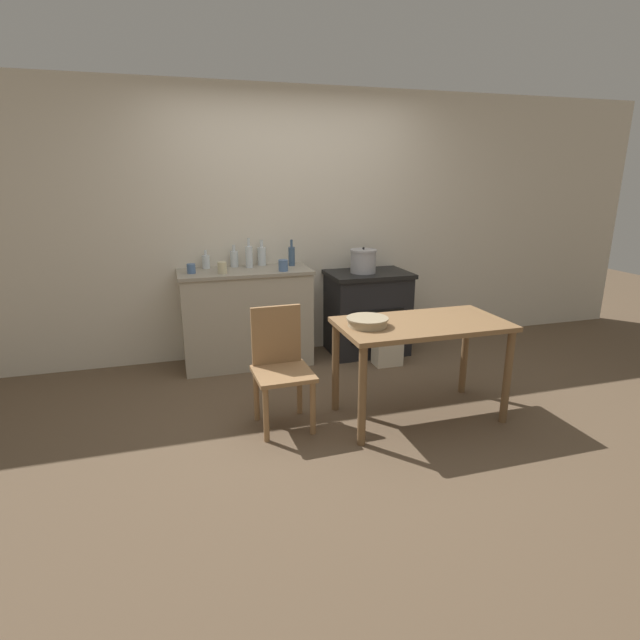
{
  "coord_description": "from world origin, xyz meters",
  "views": [
    {
      "loc": [
        -1.14,
        -3.24,
        1.75
      ],
      "look_at": [
        0.0,
        0.56,
        0.59
      ],
      "focal_mm": 28.0,
      "sensor_mm": 36.0,
      "label": 1
    }
  ],
  "objects_px": {
    "chair": "(281,364)",
    "cup_mid_right": "(222,268)",
    "work_table": "(421,336)",
    "bottle_mid_left": "(262,256)",
    "stove": "(367,312)",
    "bottle_far_left": "(234,258)",
    "bottle_left": "(292,256)",
    "stock_pot": "(363,261)",
    "mixing_bowl_large": "(367,321)",
    "flour_sack": "(388,345)",
    "bottle_center": "(249,256)",
    "bottle_center_left": "(206,261)",
    "cup_center_right": "(283,265)",
    "cup_right": "(191,269)"
  },
  "relations": [
    {
      "from": "bottle_far_left",
      "to": "bottle_center",
      "type": "bearing_deg",
      "value": -33.88
    },
    {
      "from": "stove",
      "to": "work_table",
      "type": "bearing_deg",
      "value": -96.68
    },
    {
      "from": "bottle_left",
      "to": "bottle_center_left",
      "type": "height_order",
      "value": "bottle_left"
    },
    {
      "from": "bottle_center_left",
      "to": "cup_right",
      "type": "bearing_deg",
      "value": -124.61
    },
    {
      "from": "mixing_bowl_large",
      "to": "bottle_mid_left",
      "type": "xyz_separation_m",
      "value": [
        -0.43,
        1.64,
        0.23
      ]
    },
    {
      "from": "flour_sack",
      "to": "bottle_center",
      "type": "xyz_separation_m",
      "value": [
        -1.21,
        0.53,
        0.82
      ]
    },
    {
      "from": "mixing_bowl_large",
      "to": "bottle_left",
      "type": "relative_size",
      "value": 1.18
    },
    {
      "from": "cup_center_right",
      "to": "bottle_mid_left",
      "type": "bearing_deg",
      "value": 110.01
    },
    {
      "from": "stock_pot",
      "to": "bottle_far_left",
      "type": "bearing_deg",
      "value": 169.95
    },
    {
      "from": "bottle_left",
      "to": "bottle_mid_left",
      "type": "xyz_separation_m",
      "value": [
        -0.27,
        0.1,
        -0.0
      ]
    },
    {
      "from": "cup_center_right",
      "to": "bottle_left",
      "type": "bearing_deg",
      "value": 61.13
    },
    {
      "from": "work_table",
      "to": "chair",
      "type": "distance_m",
      "value": 1.03
    },
    {
      "from": "cup_mid_right",
      "to": "stock_pot",
      "type": "bearing_deg",
      "value": 3.41
    },
    {
      "from": "bottle_center",
      "to": "cup_mid_right",
      "type": "height_order",
      "value": "bottle_center"
    },
    {
      "from": "work_table",
      "to": "mixing_bowl_large",
      "type": "xyz_separation_m",
      "value": [
        -0.42,
        0.02,
        0.14
      ]
    },
    {
      "from": "bottle_far_left",
      "to": "chair",
      "type": "bearing_deg",
      "value": -85.58
    },
    {
      "from": "work_table",
      "to": "mixing_bowl_large",
      "type": "height_order",
      "value": "mixing_bowl_large"
    },
    {
      "from": "mixing_bowl_large",
      "to": "bottle_center_left",
      "type": "bearing_deg",
      "value": 120.58
    },
    {
      "from": "cup_right",
      "to": "bottle_far_left",
      "type": "bearing_deg",
      "value": 27.82
    },
    {
      "from": "flour_sack",
      "to": "bottle_center",
      "type": "height_order",
      "value": "bottle_center"
    },
    {
      "from": "bottle_center_left",
      "to": "bottle_mid_left",
      "type": "bearing_deg",
      "value": 1.74
    },
    {
      "from": "stove",
      "to": "bottle_left",
      "type": "xyz_separation_m",
      "value": [
        -0.75,
        0.11,
        0.59
      ]
    },
    {
      "from": "stock_pot",
      "to": "cup_mid_right",
      "type": "xyz_separation_m",
      "value": [
        -1.37,
        -0.08,
        0.02
      ]
    },
    {
      "from": "bottle_left",
      "to": "bottle_center_left",
      "type": "distance_m",
      "value": 0.8
    },
    {
      "from": "bottle_center_left",
      "to": "chair",
      "type": "bearing_deg",
      "value": -75.5
    },
    {
      "from": "flour_sack",
      "to": "bottle_center",
      "type": "relative_size",
      "value": 1.42
    },
    {
      "from": "bottle_far_left",
      "to": "cup_right",
      "type": "relative_size",
      "value": 2.45
    },
    {
      "from": "flour_sack",
      "to": "bottle_far_left",
      "type": "distance_m",
      "value": 1.67
    },
    {
      "from": "stock_pot",
      "to": "cup_center_right",
      "type": "bearing_deg",
      "value": -171.1
    },
    {
      "from": "flour_sack",
      "to": "bottle_far_left",
      "type": "xyz_separation_m",
      "value": [
        -1.33,
        0.61,
        0.79
      ]
    },
    {
      "from": "bottle_center",
      "to": "chair",
      "type": "bearing_deg",
      "value": -90.62
    },
    {
      "from": "bottle_center",
      "to": "bottle_center_left",
      "type": "bearing_deg",
      "value": 168.41
    },
    {
      "from": "flour_sack",
      "to": "bottle_center",
      "type": "distance_m",
      "value": 1.55
    },
    {
      "from": "bottle_center_left",
      "to": "stock_pot",
      "type": "bearing_deg",
      "value": -8.09
    },
    {
      "from": "chair",
      "to": "bottle_mid_left",
      "type": "distance_m",
      "value": 1.58
    },
    {
      "from": "chair",
      "to": "bottle_center",
      "type": "xyz_separation_m",
      "value": [
        0.01,
        1.38,
        0.56
      ]
    },
    {
      "from": "work_table",
      "to": "bottle_mid_left",
      "type": "distance_m",
      "value": 1.9
    },
    {
      "from": "bottle_far_left",
      "to": "work_table",
      "type": "bearing_deg",
      "value": -56.0
    },
    {
      "from": "chair",
      "to": "bottle_center_left",
      "type": "distance_m",
      "value": 1.59
    },
    {
      "from": "bottle_left",
      "to": "cup_mid_right",
      "type": "height_order",
      "value": "bottle_left"
    },
    {
      "from": "work_table",
      "to": "bottle_center_left",
      "type": "height_order",
      "value": "bottle_center_left"
    },
    {
      "from": "stock_pot",
      "to": "bottle_left",
      "type": "height_order",
      "value": "bottle_left"
    },
    {
      "from": "flour_sack",
      "to": "work_table",
      "type": "bearing_deg",
      "value": -101.89
    },
    {
      "from": "chair",
      "to": "cup_mid_right",
      "type": "relative_size",
      "value": 8.39
    },
    {
      "from": "bottle_center_left",
      "to": "cup_center_right",
      "type": "xyz_separation_m",
      "value": [
        0.66,
        -0.34,
        -0.02
      ]
    },
    {
      "from": "bottle_center_left",
      "to": "cup_center_right",
      "type": "height_order",
      "value": "bottle_center_left"
    },
    {
      "from": "bottle_mid_left",
      "to": "bottle_left",
      "type": "bearing_deg",
      "value": -20.43
    },
    {
      "from": "bottle_mid_left",
      "to": "bottle_center",
      "type": "bearing_deg",
      "value": -144.9
    },
    {
      "from": "bottle_left",
      "to": "bottle_center_left",
      "type": "bearing_deg",
      "value": 173.94
    },
    {
      "from": "stove",
      "to": "chair",
      "type": "xyz_separation_m",
      "value": [
        -1.17,
        -1.26,
        0.04
      ]
    }
  ]
}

